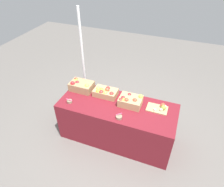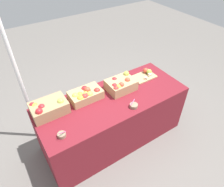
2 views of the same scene
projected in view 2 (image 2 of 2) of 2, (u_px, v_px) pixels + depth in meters
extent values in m
plane|color=slate|center=(113.00, 136.00, 2.99)|extent=(10.00, 10.00, 0.00)
cube|color=maroon|center=(113.00, 119.00, 2.76)|extent=(1.90, 0.76, 0.74)
cube|color=tan|center=(49.00, 108.00, 2.28)|extent=(0.40, 0.27, 0.14)
sphere|color=#B2C64C|center=(35.00, 108.00, 2.22)|extent=(0.08, 0.08, 0.08)
sphere|color=#B2C64C|center=(61.00, 101.00, 2.27)|extent=(0.08, 0.08, 0.08)
sphere|color=red|center=(42.00, 107.00, 2.21)|extent=(0.08, 0.08, 0.08)
sphere|color=red|center=(33.00, 106.00, 2.24)|extent=(0.08, 0.08, 0.08)
sphere|color=red|center=(39.00, 112.00, 2.13)|extent=(0.08, 0.08, 0.08)
sphere|color=gold|center=(35.00, 106.00, 2.23)|extent=(0.08, 0.08, 0.08)
cube|color=tan|center=(86.00, 95.00, 2.48)|extent=(0.39, 0.24, 0.11)
sphere|color=#B2332D|center=(85.00, 97.00, 2.39)|extent=(0.08, 0.08, 0.08)
sphere|color=red|center=(85.00, 89.00, 2.50)|extent=(0.08, 0.08, 0.08)
sphere|color=#B2332D|center=(97.00, 91.00, 2.47)|extent=(0.08, 0.08, 0.08)
sphere|color=#B2C64C|center=(90.00, 95.00, 2.42)|extent=(0.08, 0.08, 0.08)
sphere|color=#D14C33|center=(87.00, 90.00, 2.46)|extent=(0.08, 0.08, 0.08)
sphere|color=#B2C64C|center=(75.00, 96.00, 2.40)|extent=(0.08, 0.08, 0.08)
sphere|color=gold|center=(80.00, 98.00, 2.36)|extent=(0.08, 0.08, 0.08)
sphere|color=gold|center=(80.00, 95.00, 2.43)|extent=(0.08, 0.08, 0.08)
sphere|color=#B2C64C|center=(86.00, 94.00, 2.44)|extent=(0.08, 0.08, 0.08)
sphere|color=#B2332D|center=(86.00, 96.00, 2.41)|extent=(0.08, 0.08, 0.08)
cube|color=tan|center=(121.00, 85.00, 2.61)|extent=(0.36, 0.27, 0.13)
sphere|color=#99B742|center=(119.00, 87.00, 2.49)|extent=(0.07, 0.07, 0.07)
sphere|color=#B2C64C|center=(126.00, 74.00, 2.67)|extent=(0.07, 0.07, 0.07)
sphere|color=#D14C33|center=(127.00, 80.00, 2.58)|extent=(0.07, 0.07, 0.07)
sphere|color=#B2332D|center=(116.00, 89.00, 2.47)|extent=(0.07, 0.07, 0.07)
sphere|color=red|center=(114.00, 86.00, 2.51)|extent=(0.07, 0.07, 0.07)
sphere|color=#D14C33|center=(121.00, 85.00, 2.50)|extent=(0.07, 0.07, 0.07)
sphere|color=red|center=(114.00, 80.00, 2.62)|extent=(0.07, 0.07, 0.07)
cube|color=tan|center=(144.00, 77.00, 2.85)|extent=(0.32, 0.21, 0.02)
cube|color=beige|center=(146.00, 78.00, 2.78)|extent=(0.05, 0.05, 0.03)
sphere|color=#99B742|center=(149.00, 72.00, 2.87)|extent=(0.07, 0.07, 0.07)
sphere|color=#D14C33|center=(146.00, 70.00, 2.89)|extent=(0.07, 0.07, 0.07)
cube|color=beige|center=(148.00, 71.00, 2.92)|extent=(0.06, 0.06, 0.04)
cube|color=beige|center=(150.00, 75.00, 2.84)|extent=(0.05, 0.05, 0.04)
cylinder|color=gray|center=(62.00, 135.00, 2.06)|extent=(0.09, 0.09, 0.04)
cylinder|color=#EA598C|center=(62.00, 133.00, 2.02)|extent=(0.09, 0.06, 0.07)
cylinder|color=gray|center=(134.00, 106.00, 2.38)|extent=(0.10, 0.10, 0.04)
cylinder|color=#EA598C|center=(133.00, 102.00, 2.36)|extent=(0.09, 0.04, 0.04)
cylinder|color=white|center=(20.00, 79.00, 2.35)|extent=(0.04, 0.04, 2.04)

